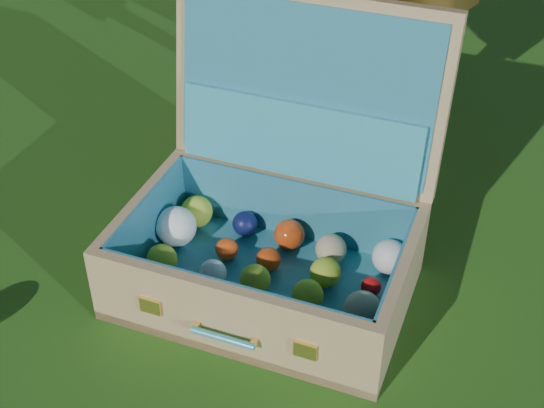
# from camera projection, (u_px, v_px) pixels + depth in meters

# --- Properties ---
(ground) EXTENTS (60.00, 60.00, 0.00)m
(ground) POSITION_uv_depth(u_px,v_px,m) (212.00, 326.00, 1.42)
(ground) COLOR #215114
(ground) RESTS_ON ground
(suitcase) EXTENTS (0.62, 0.55, 0.53)m
(suitcase) POSITION_uv_depth(u_px,v_px,m) (278.00, 210.00, 1.47)
(suitcase) COLOR tan
(suitcase) RESTS_ON ground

